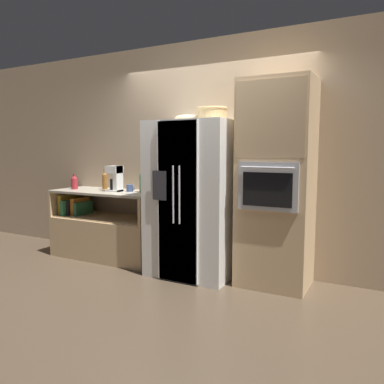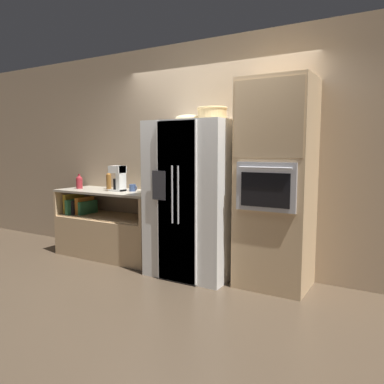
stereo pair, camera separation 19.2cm
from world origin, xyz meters
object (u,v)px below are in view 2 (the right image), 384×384
(bottle_short, at_px, (109,180))
(bottle_tall, at_px, (79,181))
(coffee_maker, at_px, (119,177))
(bottle_wide, at_px, (145,181))
(fruit_bowl, at_px, (189,118))
(wall_oven, at_px, (276,185))
(wicker_basket, at_px, (212,113))
(refrigerator, at_px, (194,199))
(mug, at_px, (133,188))

(bottle_short, bearing_deg, bottle_tall, -156.41)
(bottle_short, xyz_separation_m, coffee_maker, (0.31, -0.14, 0.06))
(bottle_short, relative_size, bottle_wide, 0.90)
(fruit_bowl, distance_m, bottle_short, 1.61)
(bottle_tall, relative_size, coffee_maker, 0.62)
(wall_oven, xyz_separation_m, bottle_wide, (-1.77, 0.07, -0.05))
(wicker_basket, distance_m, coffee_maker, 1.60)
(wall_oven, distance_m, fruit_bowl, 1.28)
(bottle_wide, bearing_deg, bottle_tall, -173.18)
(wicker_basket, height_order, bottle_wide, wicker_basket)
(refrigerator, relative_size, wicker_basket, 5.24)
(bottle_tall, bearing_deg, mug, 7.40)
(bottle_wide, xyz_separation_m, mug, (-0.20, -0.01, -0.09))
(bottle_tall, bearing_deg, bottle_wide, 6.82)
(coffee_maker, bearing_deg, bottle_tall, -177.54)
(wall_oven, relative_size, mug, 17.98)
(refrigerator, distance_m, bottle_wide, 0.85)
(bottle_wide, relative_size, mug, 2.59)
(bottle_tall, distance_m, bottle_short, 0.44)
(mug, bearing_deg, wicker_basket, -4.81)
(wall_oven, bearing_deg, mug, 178.52)
(wall_oven, bearing_deg, bottle_tall, -178.73)
(refrigerator, xyz_separation_m, mug, (-1.02, 0.14, 0.06))
(wall_oven, height_order, wicker_basket, wall_oven)
(wall_oven, bearing_deg, fruit_bowl, -178.33)
(coffee_maker, bearing_deg, refrigerator, -2.48)
(bottle_wide, height_order, mug, bottle_wide)
(fruit_bowl, distance_m, mug, 1.27)
(wicker_basket, bearing_deg, wall_oven, 4.19)
(fruit_bowl, distance_m, bottle_wide, 1.07)
(wicker_basket, xyz_separation_m, fruit_bowl, (-0.32, 0.02, -0.04))
(coffee_maker, bearing_deg, bottle_wide, 15.02)
(wicker_basket, distance_m, bottle_wide, 1.33)
(fruit_bowl, distance_m, bottle_tall, 1.98)
(wall_oven, relative_size, bottle_short, 7.75)
(wall_oven, relative_size, coffee_maker, 6.46)
(bottle_wide, relative_size, coffee_maker, 0.93)
(fruit_bowl, relative_size, bottle_wide, 0.99)
(refrigerator, distance_m, bottle_short, 1.52)
(refrigerator, xyz_separation_m, fruit_bowl, (-0.10, 0.05, 0.93))
(bottle_short, xyz_separation_m, bottle_wide, (0.67, -0.05, 0.02))
(fruit_bowl, height_order, bottle_wide, fruit_bowl)
(bottle_tall, bearing_deg, fruit_bowl, 1.04)
(wall_oven, distance_m, mug, 1.97)
(refrigerator, relative_size, wall_oven, 0.82)
(fruit_bowl, xyz_separation_m, coffee_maker, (-1.09, -0.00, -0.73))
(wicker_basket, bearing_deg, mug, 175.19)
(wall_oven, xyz_separation_m, mug, (-1.97, 0.05, -0.14))
(refrigerator, distance_m, wicker_basket, 1.00)
(coffee_maker, bearing_deg, fruit_bowl, 0.12)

